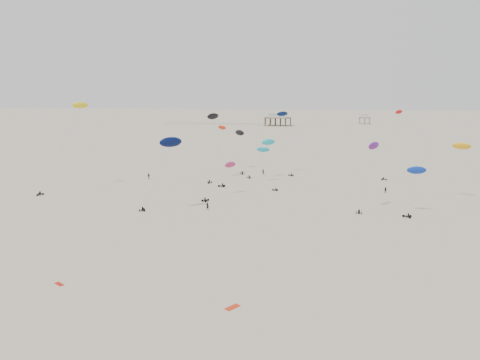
% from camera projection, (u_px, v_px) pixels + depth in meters
% --- Properties ---
extents(ground_plane, '(900.00, 900.00, 0.00)m').
position_uv_depth(ground_plane, '(276.00, 150.00, 223.58)').
color(ground_plane, '#C1B599').
extents(pavilion_main, '(21.00, 13.00, 9.80)m').
position_uv_depth(pavilion_main, '(278.00, 120.00, 369.76)').
color(pavilion_main, brown).
rests_on(pavilion_main, ground).
extents(pavilion_small, '(9.00, 7.00, 8.00)m').
position_uv_depth(pavilion_small, '(365.00, 120.00, 388.53)').
color(pavilion_small, brown).
rests_on(pavilion_small, ground).
extents(pier_fence, '(80.20, 0.20, 1.50)m').
position_uv_depth(pier_fence, '(214.00, 124.00, 378.19)').
color(pier_fence, black).
rests_on(pier_fence, ground).
extents(rig_0, '(9.60, 16.61, 27.18)m').
position_uv_depth(rig_0, '(69.00, 129.00, 134.05)').
color(rig_0, black).
rests_on(rig_0, ground).
extents(rig_1, '(7.66, 12.99, 12.89)m').
position_uv_depth(rig_1, '(221.00, 177.00, 125.99)').
color(rig_1, black).
rests_on(rig_1, ground).
extents(rig_2, '(8.05, 14.81, 16.45)m').
position_uv_depth(rig_2, '(265.00, 157.00, 143.51)').
color(rig_2, black).
rests_on(rig_2, ground).
extents(rig_3, '(4.26, 16.31, 20.08)m').
position_uv_depth(rig_3, '(217.00, 147.00, 150.93)').
color(rig_3, black).
rests_on(rig_3, ground).
extents(rig_4, '(5.83, 14.34, 16.19)m').
position_uv_depth(rig_4, '(240.00, 143.00, 166.64)').
color(rig_4, black).
rests_on(rig_4, ground).
extents(rig_5, '(8.93, 15.93, 18.67)m').
position_uv_depth(rig_5, '(469.00, 159.00, 120.18)').
color(rig_5, black).
rests_on(rig_5, ground).
extents(rig_6, '(9.21, 5.91, 13.11)m').
position_uv_depth(rig_6, '(265.00, 149.00, 152.55)').
color(rig_6, black).
rests_on(rig_6, ground).
extents(rig_7, '(10.31, 5.45, 17.85)m').
position_uv_depth(rig_7, '(166.00, 152.00, 110.28)').
color(rig_7, black).
rests_on(rig_7, ground).
extents(rig_8, '(6.98, 8.48, 21.49)m').
position_uv_depth(rig_8, '(284.00, 127.00, 158.50)').
color(rig_8, black).
rests_on(rig_8, ground).
extents(rig_9, '(8.31, 15.40, 22.81)m').
position_uv_depth(rig_9, '(215.00, 132.00, 146.12)').
color(rig_9, black).
rests_on(rig_9, ground).
extents(rig_10, '(7.80, 12.36, 22.84)m').
position_uv_depth(rig_10, '(394.00, 134.00, 153.11)').
color(rig_10, black).
rests_on(rig_10, ground).
extents(rig_12, '(5.85, 7.22, 11.36)m').
position_uv_depth(rig_12, '(414.00, 181.00, 108.52)').
color(rig_12, black).
rests_on(rig_12, ground).
extents(rig_13, '(5.97, 8.73, 16.53)m').
position_uv_depth(rig_13, '(370.00, 160.00, 111.33)').
color(rig_13, black).
rests_on(rig_13, ground).
extents(spectator_0, '(0.94, 0.78, 2.22)m').
position_uv_depth(spectator_0, '(208.00, 210.00, 113.09)').
color(spectator_0, black).
rests_on(spectator_0, ground).
extents(spectator_1, '(1.10, 0.84, 1.98)m').
position_uv_depth(spectator_1, '(385.00, 193.00, 131.42)').
color(spectator_1, black).
rests_on(spectator_1, ground).
extents(spectator_2, '(1.37, 0.84, 2.19)m').
position_uv_depth(spectator_2, '(149.00, 179.00, 151.94)').
color(spectator_2, black).
rests_on(spectator_2, ground).
extents(spectator_3, '(0.98, 0.85, 2.25)m').
position_uv_depth(spectator_3, '(263.00, 174.00, 159.79)').
color(spectator_3, black).
rests_on(spectator_3, ground).
extents(grounded_kite_a, '(2.03, 2.30, 0.08)m').
position_uv_depth(grounded_kite_a, '(232.00, 308.00, 62.60)').
color(grounded_kite_a, red).
rests_on(grounded_kite_a, ground).
extents(grounded_kite_b, '(1.89, 1.57, 0.07)m').
position_uv_depth(grounded_kite_b, '(59.00, 284.00, 70.06)').
color(grounded_kite_b, '#B8170B').
rests_on(grounded_kite_b, ground).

